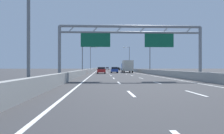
# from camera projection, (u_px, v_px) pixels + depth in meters

# --- Properties ---
(ground_plane) EXTENTS (260.00, 260.00, 0.00)m
(ground_plane) POSITION_uv_depth(u_px,v_px,m) (109.00, 71.00, 100.40)
(ground_plane) COLOR #38383A
(lane_dash_left_1) EXTENTS (0.16, 3.00, 0.01)m
(lane_dash_left_1) POSITION_uv_depth(u_px,v_px,m) (131.00, 94.00, 12.91)
(lane_dash_left_1) COLOR white
(lane_dash_left_1) RESTS_ON ground_plane
(lane_dash_left_2) EXTENTS (0.16, 3.00, 0.01)m
(lane_dash_left_2) POSITION_uv_depth(u_px,v_px,m) (119.00, 83.00, 21.90)
(lane_dash_left_2) COLOR white
(lane_dash_left_2) RESTS_ON ground_plane
(lane_dash_left_3) EXTENTS (0.16, 3.00, 0.01)m
(lane_dash_left_3) POSITION_uv_depth(u_px,v_px,m) (114.00, 78.00, 30.89)
(lane_dash_left_3) COLOR white
(lane_dash_left_3) RESTS_ON ground_plane
(lane_dash_left_4) EXTENTS (0.16, 3.00, 0.01)m
(lane_dash_left_4) POSITION_uv_depth(u_px,v_px,m) (111.00, 76.00, 39.88)
(lane_dash_left_4) COLOR white
(lane_dash_left_4) RESTS_ON ground_plane
(lane_dash_left_5) EXTENTS (0.16, 3.00, 0.01)m
(lane_dash_left_5) POSITION_uv_depth(u_px,v_px,m) (109.00, 74.00, 48.87)
(lane_dash_left_5) COLOR white
(lane_dash_left_5) RESTS_ON ground_plane
(lane_dash_left_6) EXTENTS (0.16, 3.00, 0.01)m
(lane_dash_left_6) POSITION_uv_depth(u_px,v_px,m) (108.00, 73.00, 57.86)
(lane_dash_left_6) COLOR white
(lane_dash_left_6) RESTS_ON ground_plane
(lane_dash_left_7) EXTENTS (0.16, 3.00, 0.01)m
(lane_dash_left_7) POSITION_uv_depth(u_px,v_px,m) (107.00, 72.00, 66.85)
(lane_dash_left_7) COLOR white
(lane_dash_left_7) RESTS_ON ground_plane
(lane_dash_left_8) EXTENTS (0.16, 3.00, 0.01)m
(lane_dash_left_8) POSITION_uv_depth(u_px,v_px,m) (106.00, 72.00, 75.84)
(lane_dash_left_8) COLOR white
(lane_dash_left_8) RESTS_ON ground_plane
(lane_dash_left_9) EXTENTS (0.16, 3.00, 0.01)m
(lane_dash_left_9) POSITION_uv_depth(u_px,v_px,m) (106.00, 71.00, 84.83)
(lane_dash_left_9) COLOR white
(lane_dash_left_9) RESTS_ON ground_plane
(lane_dash_left_10) EXTENTS (0.16, 3.00, 0.01)m
(lane_dash_left_10) POSITION_uv_depth(u_px,v_px,m) (105.00, 71.00, 93.82)
(lane_dash_left_10) COLOR white
(lane_dash_left_10) RESTS_ON ground_plane
(lane_dash_left_11) EXTENTS (0.16, 3.00, 0.01)m
(lane_dash_left_11) POSITION_uv_depth(u_px,v_px,m) (105.00, 70.00, 102.81)
(lane_dash_left_11) COLOR white
(lane_dash_left_11) RESTS_ON ground_plane
(lane_dash_left_12) EXTENTS (0.16, 3.00, 0.01)m
(lane_dash_left_12) POSITION_uv_depth(u_px,v_px,m) (105.00, 70.00, 111.80)
(lane_dash_left_12) COLOR white
(lane_dash_left_12) RESTS_ON ground_plane
(lane_dash_left_13) EXTENTS (0.16, 3.00, 0.01)m
(lane_dash_left_13) POSITION_uv_depth(u_px,v_px,m) (104.00, 70.00, 120.79)
(lane_dash_left_13) COLOR white
(lane_dash_left_13) RESTS_ON ground_plane
(lane_dash_left_14) EXTENTS (0.16, 3.00, 0.01)m
(lane_dash_left_14) POSITION_uv_depth(u_px,v_px,m) (104.00, 70.00, 129.78)
(lane_dash_left_14) COLOR white
(lane_dash_left_14) RESTS_ON ground_plane
(lane_dash_left_15) EXTENTS (0.16, 3.00, 0.01)m
(lane_dash_left_15) POSITION_uv_depth(u_px,v_px,m) (104.00, 70.00, 138.77)
(lane_dash_left_15) COLOR white
(lane_dash_left_15) RESTS_ON ground_plane
(lane_dash_left_16) EXTENTS (0.16, 3.00, 0.01)m
(lane_dash_left_16) POSITION_uv_depth(u_px,v_px,m) (104.00, 69.00, 147.76)
(lane_dash_left_16) COLOR white
(lane_dash_left_16) RESTS_ON ground_plane
(lane_dash_left_17) EXTENTS (0.16, 3.00, 0.01)m
(lane_dash_left_17) POSITION_uv_depth(u_px,v_px,m) (104.00, 69.00, 156.75)
(lane_dash_left_17) COLOR white
(lane_dash_left_17) RESTS_ON ground_plane
(lane_dash_right_1) EXTENTS (0.16, 3.00, 0.01)m
(lane_dash_right_1) POSITION_uv_depth(u_px,v_px,m) (195.00, 93.00, 13.07)
(lane_dash_right_1) COLOR white
(lane_dash_right_1) RESTS_ON ground_plane
(lane_dash_right_2) EXTENTS (0.16, 3.00, 0.01)m
(lane_dash_right_2) POSITION_uv_depth(u_px,v_px,m) (157.00, 83.00, 22.06)
(lane_dash_right_2) COLOR white
(lane_dash_right_2) RESTS_ON ground_plane
(lane_dash_right_3) EXTENTS (0.16, 3.00, 0.01)m
(lane_dash_right_3) POSITION_uv_depth(u_px,v_px,m) (141.00, 78.00, 31.05)
(lane_dash_right_3) COLOR white
(lane_dash_right_3) RESTS_ON ground_plane
(lane_dash_right_4) EXTENTS (0.16, 3.00, 0.01)m
(lane_dash_right_4) POSITION_uv_depth(u_px,v_px,m) (132.00, 76.00, 40.04)
(lane_dash_right_4) COLOR white
(lane_dash_right_4) RESTS_ON ground_plane
(lane_dash_right_5) EXTENTS (0.16, 3.00, 0.01)m
(lane_dash_right_5) POSITION_uv_depth(u_px,v_px,m) (126.00, 74.00, 49.03)
(lane_dash_right_5) COLOR white
(lane_dash_right_5) RESTS_ON ground_plane
(lane_dash_right_6) EXTENTS (0.16, 3.00, 0.01)m
(lane_dash_right_6) POSITION_uv_depth(u_px,v_px,m) (122.00, 73.00, 58.02)
(lane_dash_right_6) COLOR white
(lane_dash_right_6) RESTS_ON ground_plane
(lane_dash_right_7) EXTENTS (0.16, 3.00, 0.01)m
(lane_dash_right_7) POSITION_uv_depth(u_px,v_px,m) (120.00, 72.00, 67.01)
(lane_dash_right_7) COLOR white
(lane_dash_right_7) RESTS_ON ground_plane
(lane_dash_right_8) EXTENTS (0.16, 3.00, 0.01)m
(lane_dash_right_8) POSITION_uv_depth(u_px,v_px,m) (117.00, 72.00, 76.00)
(lane_dash_right_8) COLOR white
(lane_dash_right_8) RESTS_ON ground_plane
(lane_dash_right_9) EXTENTS (0.16, 3.00, 0.01)m
(lane_dash_right_9) POSITION_uv_depth(u_px,v_px,m) (116.00, 71.00, 85.00)
(lane_dash_right_9) COLOR white
(lane_dash_right_9) RESTS_ON ground_plane
(lane_dash_right_10) EXTENTS (0.16, 3.00, 0.01)m
(lane_dash_right_10) POSITION_uv_depth(u_px,v_px,m) (114.00, 71.00, 93.99)
(lane_dash_right_10) COLOR white
(lane_dash_right_10) RESTS_ON ground_plane
(lane_dash_right_11) EXTENTS (0.16, 3.00, 0.01)m
(lane_dash_right_11) POSITION_uv_depth(u_px,v_px,m) (113.00, 70.00, 102.98)
(lane_dash_right_11) COLOR white
(lane_dash_right_11) RESTS_ON ground_plane
(lane_dash_right_12) EXTENTS (0.16, 3.00, 0.01)m
(lane_dash_right_12) POSITION_uv_depth(u_px,v_px,m) (112.00, 70.00, 111.97)
(lane_dash_right_12) COLOR white
(lane_dash_right_12) RESTS_ON ground_plane
(lane_dash_right_13) EXTENTS (0.16, 3.00, 0.01)m
(lane_dash_right_13) POSITION_uv_depth(u_px,v_px,m) (111.00, 70.00, 120.96)
(lane_dash_right_13) COLOR white
(lane_dash_right_13) RESTS_ON ground_plane
(lane_dash_right_14) EXTENTS (0.16, 3.00, 0.01)m
(lane_dash_right_14) POSITION_uv_depth(u_px,v_px,m) (111.00, 70.00, 129.95)
(lane_dash_right_14) COLOR white
(lane_dash_right_14) RESTS_ON ground_plane
(lane_dash_right_15) EXTENTS (0.16, 3.00, 0.01)m
(lane_dash_right_15) POSITION_uv_depth(u_px,v_px,m) (110.00, 70.00, 138.94)
(lane_dash_right_15) COLOR white
(lane_dash_right_15) RESTS_ON ground_plane
(lane_dash_right_16) EXTENTS (0.16, 3.00, 0.01)m
(lane_dash_right_16) POSITION_uv_depth(u_px,v_px,m) (110.00, 69.00, 147.93)
(lane_dash_right_16) COLOR white
(lane_dash_right_16) RESTS_ON ground_plane
(lane_dash_right_17) EXTENTS (0.16, 3.00, 0.01)m
(lane_dash_right_17) POSITION_uv_depth(u_px,v_px,m) (109.00, 69.00, 156.92)
(lane_dash_right_17) COLOR white
(lane_dash_right_17) RESTS_ON ground_plane
(edge_line_left) EXTENTS (0.16, 176.00, 0.01)m
(edge_line_left) POSITION_uv_depth(u_px,v_px,m) (96.00, 71.00, 88.17)
(edge_line_left) COLOR white
(edge_line_left) RESTS_ON ground_plane
(edge_line_right) EXTENTS (0.16, 176.00, 0.01)m
(edge_line_right) POSITION_uv_depth(u_px,v_px,m) (124.00, 71.00, 88.65)
(edge_line_right) COLOR white
(edge_line_right) RESTS_ON ground_plane
(barrier_left) EXTENTS (0.45, 220.00, 0.95)m
(barrier_left) POSITION_uv_depth(u_px,v_px,m) (94.00, 69.00, 110.07)
(barrier_left) COLOR #9E9E99
(barrier_left) RESTS_ON ground_plane
(barrier_right) EXTENTS (0.45, 220.00, 0.95)m
(barrier_right) POSITION_uv_depth(u_px,v_px,m) (123.00, 69.00, 110.70)
(barrier_right) COLOR #9E9E99
(barrier_right) RESTS_ON ground_plane
(sign_gantry) EXTENTS (16.79, 0.36, 6.36)m
(sign_gantry) POSITION_uv_depth(u_px,v_px,m) (130.00, 38.00, 27.30)
(sign_gantry) COLOR gray
(sign_gantry) RESTS_ON ground_plane
(streetlamp_left_near) EXTENTS (2.58, 0.28, 9.50)m
(streetlamp_left_near) POSITION_uv_depth(u_px,v_px,m) (33.00, 0.00, 13.79)
(streetlamp_left_near) COLOR slate
(streetlamp_left_near) RESTS_ON ground_plane
(streetlamp_left_mid) EXTENTS (2.58, 0.28, 9.50)m
(streetlamp_left_mid) POSITION_uv_depth(u_px,v_px,m) (83.00, 50.00, 53.07)
(streetlamp_left_mid) COLOR slate
(streetlamp_left_mid) RESTS_ON ground_plane
(streetlamp_right_mid) EXTENTS (2.58, 0.28, 9.50)m
(streetlamp_right_mid) POSITION_uv_depth(u_px,v_px,m) (149.00, 50.00, 53.75)
(streetlamp_right_mid) COLOR slate
(streetlamp_right_mid) RESTS_ON ground_plane
(streetlamp_left_far) EXTENTS (2.58, 0.28, 9.50)m
(streetlamp_left_far) POSITION_uv_depth(u_px,v_px,m) (91.00, 57.00, 92.34)
(streetlamp_left_far) COLOR slate
(streetlamp_left_far) RESTS_ON ground_plane
(streetlamp_right_far) EXTENTS (2.58, 0.28, 9.50)m
(streetlamp_right_far) POSITION_uv_depth(u_px,v_px,m) (129.00, 57.00, 93.03)
(streetlamp_right_far) COLOR slate
(streetlamp_right_far) RESTS_ON ground_plane
(black_car) EXTENTS (1.84, 4.16, 1.38)m
(black_car) POSITION_uv_depth(u_px,v_px,m) (117.00, 69.00, 104.74)
(black_car) COLOR black
(black_car) RESTS_ON ground_plane
(red_car) EXTENTS (1.84, 4.61, 1.47)m
(red_car) POSITION_uv_depth(u_px,v_px,m) (101.00, 70.00, 53.06)
(red_car) COLOR red
(red_car) RESTS_ON ground_plane
(white_car) EXTENTS (1.81, 4.54, 1.45)m
(white_car) POSITION_uv_depth(u_px,v_px,m) (107.00, 68.00, 126.74)
(white_car) COLOR silver
(white_car) RESTS_ON ground_plane
(blue_car) EXTENTS (1.71, 4.63, 1.50)m
(blue_car) POSITION_uv_depth(u_px,v_px,m) (114.00, 70.00, 59.69)
(blue_car) COLOR #2347AD
(blue_car) RESTS_ON ground_plane
(box_truck) EXTENTS (2.43, 7.91, 3.23)m
(box_truck) POSITION_uv_depth(u_px,v_px,m) (127.00, 66.00, 63.41)
(box_truck) COLOR #194799
(box_truck) RESTS_ON ground_plane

